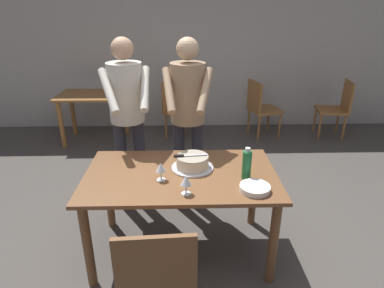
{
  "coord_description": "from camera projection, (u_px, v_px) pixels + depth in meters",
  "views": [
    {
      "loc": [
        0.03,
        -2.28,
        1.97
      ],
      "look_at": [
        0.1,
        0.23,
        0.9
      ],
      "focal_mm": 30.62,
      "sensor_mm": 36.0,
      "label": 1
    }
  ],
  "objects": [
    {
      "name": "cake_knife",
      "position": [
        184.0,
        156.0,
        2.6
      ],
      "size": [
        0.27,
        0.05,
        0.02
      ],
      "color": "silver",
      "rests_on": "cake_on_platter"
    },
    {
      "name": "ground_plane",
      "position": [
        182.0,
        249.0,
        2.87
      ],
      "size": [
        14.0,
        14.0,
        0.0
      ],
      "primitive_type": "plane",
      "color": "#4C4742"
    },
    {
      "name": "wine_glass_near",
      "position": [
        186.0,
        181.0,
        2.25
      ],
      "size": [
        0.08,
        0.08,
        0.14
      ],
      "color": "silver",
      "rests_on": "main_dining_table"
    },
    {
      "name": "plate_stack",
      "position": [
        255.0,
        188.0,
        2.33
      ],
      "size": [
        0.22,
        0.22,
        0.04
      ],
      "color": "white",
      "rests_on": "main_dining_table"
    },
    {
      "name": "background_table",
      "position": [
        93.0,
        105.0,
        4.96
      ],
      "size": [
        1.0,
        0.7,
        0.74
      ],
      "color": "#9E6633",
      "rests_on": "ground_plane"
    },
    {
      "name": "main_dining_table",
      "position": [
        181.0,
        186.0,
        2.62
      ],
      "size": [
        1.51,
        0.88,
        0.75
      ],
      "color": "brown",
      "rests_on": "ground_plane"
    },
    {
      "name": "wine_glass_far",
      "position": [
        161.0,
        168.0,
        2.44
      ],
      "size": [
        0.08,
        0.08,
        0.14
      ],
      "color": "silver",
      "rests_on": "main_dining_table"
    },
    {
      "name": "background_chair_0",
      "position": [
        261.0,
        107.0,
        5.16
      ],
      "size": [
        0.54,
        0.54,
        0.9
      ],
      "color": "#9E6633",
      "rests_on": "ground_plane"
    },
    {
      "name": "water_bottle",
      "position": [
        247.0,
        164.0,
        2.46
      ],
      "size": [
        0.07,
        0.07,
        0.25
      ],
      "color": "#1E6B38",
      "rests_on": "main_dining_table"
    },
    {
      "name": "back_wall",
      "position": [
        181.0,
        46.0,
        5.33
      ],
      "size": [
        10.0,
        0.12,
        2.7
      ],
      "primitive_type": "cube",
      "color": "#BCB7AD",
      "rests_on": "ground_plane"
    },
    {
      "name": "cake_on_platter",
      "position": [
        192.0,
        163.0,
        2.63
      ],
      "size": [
        0.34,
        0.34,
        0.11
      ],
      "color": "silver",
      "rests_on": "main_dining_table"
    },
    {
      "name": "chair_near_side",
      "position": [
        158.0,
        279.0,
        1.92
      ],
      "size": [
        0.46,
        0.46,
        0.9
      ],
      "color": "brown",
      "rests_on": "ground_plane"
    },
    {
      "name": "background_chair_2",
      "position": [
        179.0,
        108.0,
        5.07
      ],
      "size": [
        0.62,
        0.62,
        0.9
      ],
      "color": "#9E6633",
      "rests_on": "ground_plane"
    },
    {
      "name": "background_chair_1",
      "position": [
        337.0,
        107.0,
        5.16
      ],
      "size": [
        0.51,
        0.51,
        0.9
      ],
      "color": "#9E6633",
      "rests_on": "ground_plane"
    },
    {
      "name": "person_standing_beside",
      "position": [
        127.0,
        109.0,
        3.06
      ],
      "size": [
        0.47,
        0.58,
        1.72
      ],
      "color": "#2D2D38",
      "rests_on": "ground_plane"
    },
    {
      "name": "person_cutting_cake",
      "position": [
        188.0,
        109.0,
        3.05
      ],
      "size": [
        0.47,
        0.56,
        1.72
      ],
      "color": "#2D2D38",
      "rests_on": "ground_plane"
    }
  ]
}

